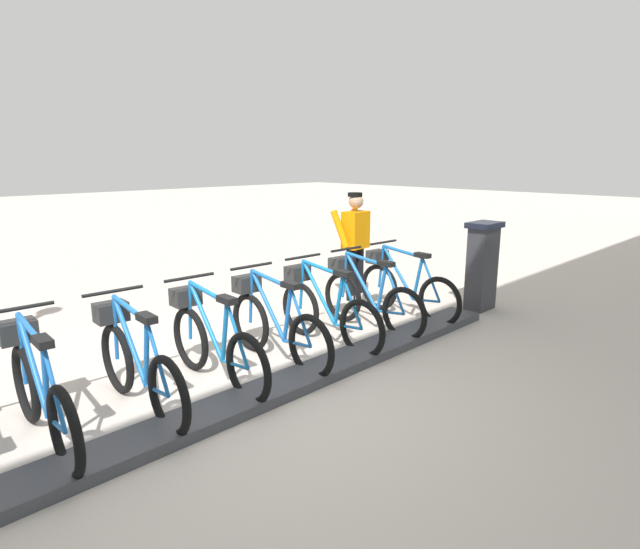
{
  "coord_description": "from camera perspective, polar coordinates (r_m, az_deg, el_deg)",
  "views": [
    {
      "loc": [
        -3.48,
        2.78,
        2.17
      ],
      "look_at": [
        0.5,
        -1.15,
        0.9
      ],
      "focal_mm": 28.91,
      "sensor_mm": 36.0,
      "label": 1
    }
  ],
  "objects": [
    {
      "name": "worker_near_rack",
      "position": [
        7.89,
        3.88,
        3.57
      ],
      "size": [
        0.48,
        0.65,
        1.66
      ],
      "color": "white",
      "rests_on": "ground"
    },
    {
      "name": "bike_docked_2",
      "position": [
        6.08,
        0.54,
        -3.85
      ],
      "size": [
        1.72,
        0.54,
        1.02
      ],
      "color": "black",
      "rests_on": "ground"
    },
    {
      "name": "bike_docked_0",
      "position": [
        7.22,
        9.25,
        -1.32
      ],
      "size": [
        1.72,
        0.54,
        1.02
      ],
      "color": "black",
      "rests_on": "ground"
    },
    {
      "name": "bike_docked_4",
      "position": [
        5.15,
        -11.82,
        -7.26
      ],
      "size": [
        1.72,
        0.54,
        1.02
      ],
      "color": "black",
      "rests_on": "ground"
    },
    {
      "name": "ground_plane",
      "position": [
        4.95,
        -5.56,
        -13.27
      ],
      "size": [
        60.0,
        60.0,
        0.0
      ],
      "primitive_type": "plane",
      "color": "beige"
    },
    {
      "name": "bike_docked_3",
      "position": [
        5.58,
        -5.11,
        -5.45
      ],
      "size": [
        1.72,
        0.54,
        1.02
      ],
      "color": "black",
      "rests_on": "ground"
    },
    {
      "name": "bike_docked_6",
      "position": [
        4.57,
        -28.63,
        -11.25
      ],
      "size": [
        1.72,
        0.54,
        1.02
      ],
      "color": "black",
      "rests_on": "ground"
    },
    {
      "name": "bike_docked_5",
      "position": [
        4.81,
        -19.67,
        -9.23
      ],
      "size": [
        1.72,
        0.54,
        1.02
      ],
      "color": "black",
      "rests_on": "ground"
    },
    {
      "name": "bike_docked_1",
      "position": [
        6.63,
        5.27,
        -2.48
      ],
      "size": [
        1.72,
        0.54,
        1.02
      ],
      "color": "black",
      "rests_on": "ground"
    },
    {
      "name": "payment_kiosk",
      "position": [
        7.79,
        17.48,
        1.07
      ],
      "size": [
        0.36,
        0.52,
        1.28
      ],
      "color": "#38383D",
      "rests_on": "ground"
    },
    {
      "name": "dock_rail_base",
      "position": [
        4.93,
        -5.57,
        -12.74
      ],
      "size": [
        0.44,
        7.0,
        0.1
      ],
      "primitive_type": "cube",
      "color": "#47474C",
      "rests_on": "ground"
    }
  ]
}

